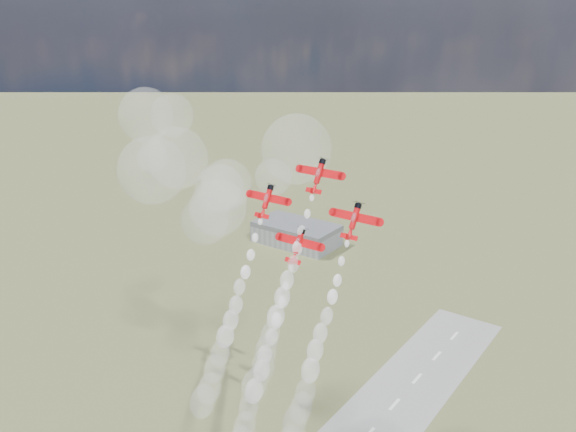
# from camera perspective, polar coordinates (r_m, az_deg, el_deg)

# --- Properties ---
(hangar) EXTENTS (50.00, 28.00, 13.00)m
(hangar) POSITION_cam_1_polar(r_m,az_deg,el_deg) (372.91, 0.80, -1.64)
(hangar) COLOR gray
(hangar) RESTS_ON ground
(plane_lead) EXTENTS (12.19, 6.46, 7.94)m
(plane_lead) POSITION_cam_1_polar(r_m,az_deg,el_deg) (146.03, 2.87, 3.84)
(plane_lead) COLOR red
(plane_lead) RESTS_ON ground
(plane_left) EXTENTS (12.19, 6.46, 7.94)m
(plane_left) POSITION_cam_1_polar(r_m,az_deg,el_deg) (151.69, -2.01, 1.45)
(plane_left) COLOR red
(plane_left) RESTS_ON ground
(plane_right) EXTENTS (12.19, 6.46, 7.94)m
(plane_right) POSITION_cam_1_polar(r_m,az_deg,el_deg) (138.77, 6.19, -0.39)
(plane_right) COLOR red
(plane_right) RESTS_ON ground
(plane_slot) EXTENTS (12.19, 6.46, 7.94)m
(plane_slot) POSITION_cam_1_polar(r_m,az_deg,el_deg) (144.17, 0.93, -2.73)
(plane_slot) COLOR red
(plane_slot) RESTS_ON ground
(smoke_trail_lead) EXTENTS (5.64, 25.99, 42.99)m
(smoke_trail_lead) POSITION_cam_1_polar(r_m,az_deg,el_deg) (145.02, -1.88, -11.92)
(smoke_trail_lead) COLOR white
(smoke_trail_lead) RESTS_ON plane_lead
(smoke_trail_left) EXTENTS (5.36, 26.12, 42.65)m
(smoke_trail_left) POSITION_cam_1_polar(r_m,az_deg,el_deg) (153.17, -6.74, -13.59)
(smoke_trail_left) COLOR white
(smoke_trail_left) RESTS_ON plane_left
(smoke_trail_right) EXTENTS (5.66, 25.69, 43.04)m
(smoke_trail_right) POSITION_cam_1_polar(r_m,az_deg,el_deg) (140.30, 1.33, -16.88)
(smoke_trail_right) COLOR white
(smoke_trail_right) RESTS_ON plane_right
(smoke_trail_slot) EXTENTS (5.23, 25.78, 43.38)m
(smoke_trail_slot) POSITION_cam_1_polar(r_m,az_deg,el_deg) (148.22, -3.90, -18.43)
(smoke_trail_slot) COLOR white
(smoke_trail_slot) RESTS_ON plane_slot
(drifted_smoke_cloud) EXTENTS (68.77, 39.27, 53.80)m
(drifted_smoke_cloud) POSITION_cam_1_polar(r_m,az_deg,el_deg) (186.97, -8.11, 4.64)
(drifted_smoke_cloud) COLOR white
(drifted_smoke_cloud) RESTS_ON ground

